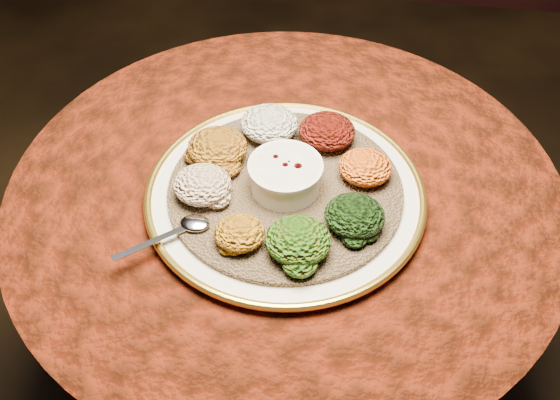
# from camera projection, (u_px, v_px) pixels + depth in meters

# --- Properties ---
(table) EXTENTS (0.96, 0.96, 0.73)m
(table) POSITION_uv_depth(u_px,v_px,m) (285.00, 248.00, 1.21)
(table) COLOR black
(table) RESTS_ON ground
(platter) EXTENTS (0.57, 0.57, 0.02)m
(platter) POSITION_uv_depth(u_px,v_px,m) (285.00, 193.00, 1.04)
(platter) COLOR beige
(platter) RESTS_ON table
(injera) EXTENTS (0.46, 0.46, 0.01)m
(injera) POSITION_uv_depth(u_px,v_px,m) (285.00, 189.00, 1.04)
(injera) COLOR olive
(injera) RESTS_ON platter
(stew_bowl) EXTENTS (0.12, 0.12, 0.05)m
(stew_bowl) POSITION_uv_depth(u_px,v_px,m) (285.00, 174.00, 1.01)
(stew_bowl) COLOR silver
(stew_bowl) RESTS_ON injera
(spoon) EXTENTS (0.13, 0.11, 0.01)m
(spoon) POSITION_uv_depth(u_px,v_px,m) (188.00, 226.00, 0.97)
(spoon) COLOR silver
(spoon) RESTS_ON injera
(portion_ayib) EXTENTS (0.10, 0.10, 0.05)m
(portion_ayib) POSITION_uv_depth(u_px,v_px,m) (270.00, 124.00, 1.10)
(portion_ayib) COLOR silver
(portion_ayib) RESTS_ON injera
(portion_kitfo) EXTENTS (0.10, 0.10, 0.05)m
(portion_kitfo) POSITION_uv_depth(u_px,v_px,m) (327.00, 131.00, 1.09)
(portion_kitfo) COLOR black
(portion_kitfo) RESTS_ON injera
(portion_tikil) EXTENTS (0.09, 0.08, 0.04)m
(portion_tikil) POSITION_uv_depth(u_px,v_px,m) (365.00, 167.00, 1.03)
(portion_tikil) COLOR #AB610E
(portion_tikil) RESTS_ON injera
(portion_gomen) EXTENTS (0.09, 0.09, 0.05)m
(portion_gomen) POSITION_uv_depth(u_px,v_px,m) (355.00, 215.00, 0.96)
(portion_gomen) COLOR black
(portion_gomen) RESTS_ON injera
(portion_mixveg) EXTENTS (0.10, 0.09, 0.05)m
(portion_mixveg) POSITION_uv_depth(u_px,v_px,m) (298.00, 240.00, 0.92)
(portion_mixveg) COLOR #9B3B0A
(portion_mixveg) RESTS_ON injera
(portion_kik) EXTENTS (0.08, 0.07, 0.04)m
(portion_kik) POSITION_uv_depth(u_px,v_px,m) (239.00, 233.00, 0.94)
(portion_kik) COLOR #A9690E
(portion_kik) RESTS_ON injera
(portion_timatim) EXTENTS (0.09, 0.09, 0.05)m
(portion_timatim) POSITION_uv_depth(u_px,v_px,m) (202.00, 185.00, 1.00)
(portion_timatim) COLOR maroon
(portion_timatim) RESTS_ON injera
(portion_shiro) EXTENTS (0.10, 0.10, 0.05)m
(portion_shiro) POSITION_uv_depth(u_px,v_px,m) (218.00, 147.00, 1.06)
(portion_shiro) COLOR #915211
(portion_shiro) RESTS_ON injera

